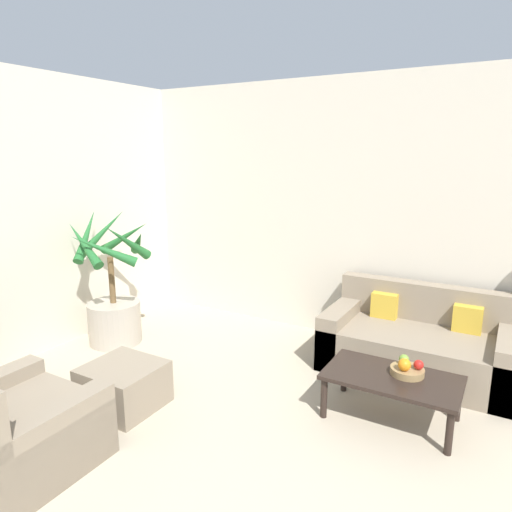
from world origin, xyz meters
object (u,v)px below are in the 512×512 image
fruit_bowl (407,371)px  orange_fruit (404,365)px  potted_palm (114,301)px  coffee_table (392,381)px  armchair (9,434)px  apple_green (404,359)px  ottoman (124,386)px  sofa_loveseat (418,344)px  apple_red (419,365)px

fruit_bowl → orange_fruit: bearing=-103.5°
potted_palm → fruit_bowl: (2.95, 0.08, -0.08)m
coffee_table → orange_fruit: (0.08, 0.02, 0.14)m
armchair → apple_green: bearing=44.0°
apple_green → ottoman: 2.16m
sofa_loveseat → coffee_table: bearing=-91.2°
potted_palm → orange_fruit: 2.93m
apple_red → orange_fruit: orange_fruit is taller
sofa_loveseat → orange_fruit: size_ratio=17.73×
armchair → sofa_loveseat: bearing=54.0°
apple_green → armchair: (-1.96, -1.89, -0.18)m
ottoman → apple_red: bearing=25.4°
potted_palm → ottoman: size_ratio=2.51×
sofa_loveseat → coffee_table: (-0.02, -0.90, 0.05)m
potted_palm → ottoman: bearing=-40.5°
coffee_table → apple_red: size_ratio=13.31×
potted_palm → armchair: bearing=-61.5°
sofa_loveseat → armchair: bearing=-126.0°
coffee_table → ottoman: size_ratio=1.74×
potted_palm → armchair: potted_palm is taller
apple_green → armchair: size_ratio=0.08×
sofa_loveseat → apple_red: (0.14, -0.81, 0.18)m
potted_palm → ottoman: 1.35m
apple_red → coffee_table: bearing=-149.4°
orange_fruit → armchair: bearing=-138.1°
coffee_table → ottoman: 2.05m
sofa_loveseat → apple_green: bearing=-87.7°
fruit_bowl → armchair: size_ratio=0.28×
fruit_bowl → potted_palm: bearing=-178.4°
sofa_loveseat → orange_fruit: 0.90m
potted_palm → sofa_loveseat: size_ratio=0.85×
apple_green → orange_fruit: size_ratio=0.81×
sofa_loveseat → coffee_table: 0.90m
potted_palm → apple_red: bearing=1.9°
coffee_table → orange_fruit: orange_fruit is taller
sofa_loveseat → apple_green: size_ratio=21.98×
coffee_table → sofa_loveseat: bearing=88.8°
sofa_loveseat → orange_fruit: bearing=-86.3°
apple_green → fruit_bowl: bearing=-54.0°
sofa_loveseat → fruit_bowl: bearing=-85.1°
apple_red → apple_green: bearing=161.6°
apple_red → apple_green: 0.12m
coffee_table → ottoman: (-1.85, -0.86, -0.13)m
ottoman → orange_fruit: bearing=24.7°
fruit_bowl → ottoman: size_ratio=0.44×
potted_palm → apple_red: 3.02m
sofa_loveseat → fruit_bowl: sofa_loveseat is taller
coffee_table → orange_fruit: size_ratio=10.51×
potted_palm → armchair: size_ratio=1.59×
apple_red → ottoman: (-2.02, -0.96, -0.27)m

